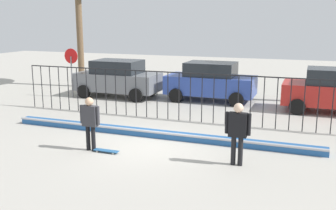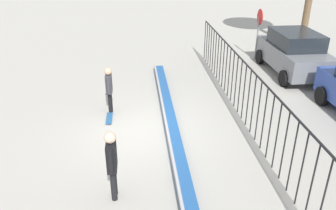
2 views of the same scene
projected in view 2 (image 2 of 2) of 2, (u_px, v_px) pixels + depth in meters
The scene contains 8 objects.
ground_plane at pixel (142, 130), 10.85m from camera, with size 60.00×60.00×0.00m, color #ADA89E.
bowl_coping_ledge at pixel (171, 125), 10.88m from camera, with size 11.00×0.41×0.27m.
perimeter_fence at pixel (249, 92), 10.63m from camera, with size 14.04×0.04×1.93m.
skateboarder at pixel (109, 86), 11.52m from camera, with size 0.67×0.25×1.65m.
skateboard at pixel (109, 118), 11.44m from camera, with size 0.80×0.20×0.07m.
camera_operator at pixel (112, 159), 7.57m from camera, with size 0.71×0.26×1.75m.
parked_car_gray at pixel (294, 52), 15.09m from camera, with size 4.30×2.12×1.90m.
stop_sign at pixel (259, 27), 16.63m from camera, with size 0.76×0.07×2.50m.
Camera 2 is at (9.46, -0.10, 5.42)m, focal length 36.47 mm.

